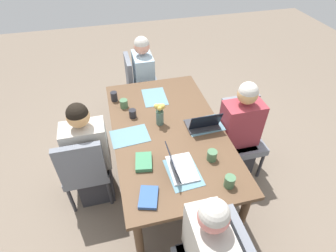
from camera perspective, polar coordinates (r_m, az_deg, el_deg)
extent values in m
plane|color=#756656|center=(3.22, 0.00, -10.67)|extent=(10.00, 10.00, 0.00)
cube|color=brown|center=(2.69, 0.00, -1.12)|extent=(1.88, 1.08, 0.04)
cylinder|color=brown|center=(3.54, -10.68, 2.31)|extent=(0.07, 0.07, 0.70)
cylinder|color=brown|center=(2.43, -6.10, -23.14)|extent=(0.07, 0.07, 0.70)
cylinder|color=brown|center=(3.66, 3.72, 4.54)|extent=(0.07, 0.07, 0.70)
cylinder|color=brown|center=(2.60, 15.36, -18.04)|extent=(0.07, 0.07, 0.70)
cube|color=slate|center=(3.89, -5.10, 7.91)|extent=(0.44, 0.44, 0.08)
cube|color=slate|center=(3.73, -8.26, 10.88)|extent=(0.42, 0.06, 0.45)
cylinder|color=#333338|center=(4.19, -2.81, 7.08)|extent=(0.04, 0.04, 0.37)
cylinder|color=#333338|center=(3.89, -1.65, 4.05)|extent=(0.04, 0.04, 0.37)
cylinder|color=#333338|center=(4.15, -7.98, 6.31)|extent=(0.04, 0.04, 0.37)
cylinder|color=#333338|center=(3.84, -7.19, 3.19)|extent=(0.04, 0.04, 0.37)
cube|color=#2D2D33|center=(3.94, -4.79, 5.20)|extent=(0.34, 0.36, 0.45)
cube|color=#99B7CC|center=(3.68, -5.20, 11.19)|extent=(0.40, 0.24, 0.50)
sphere|color=#DE987F|center=(3.52, -5.58, 16.43)|extent=(0.20, 0.20, 0.20)
sphere|color=beige|center=(3.50, -5.61, 16.87)|extent=(0.19, 0.19, 0.19)
cube|color=slate|center=(2.09, 14.26, -23.82)|extent=(0.42, 0.06, 0.45)
cube|color=#B7B2A8|center=(2.03, 8.38, -23.66)|extent=(0.40, 0.24, 0.50)
sphere|color=#E2867F|center=(1.71, 9.63, -18.32)|extent=(0.20, 0.20, 0.20)
sphere|color=beige|center=(1.68, 9.74, -17.80)|extent=(0.19, 0.19, 0.19)
cube|color=slate|center=(3.12, 15.19, -3.39)|extent=(0.44, 0.44, 0.08)
cube|color=slate|center=(3.07, 14.53, 2.53)|extent=(0.06, 0.42, 0.45)
cylinder|color=#333338|center=(3.26, 18.94, -7.85)|extent=(0.04, 0.04, 0.37)
cylinder|color=#333338|center=(3.10, 12.82, -9.39)|extent=(0.04, 0.04, 0.37)
cylinder|color=#333338|center=(3.47, 16.00, -3.35)|extent=(0.04, 0.04, 0.37)
cylinder|color=#333338|center=(3.32, 10.20, -4.55)|extent=(0.04, 0.04, 0.37)
cube|color=#2D2D33|center=(3.23, 13.67, -5.94)|extent=(0.36, 0.34, 0.45)
cube|color=#93333D|center=(2.91, 15.13, 0.47)|extent=(0.24, 0.40, 0.50)
sphere|color=tan|center=(2.69, 16.49, 6.47)|extent=(0.20, 0.20, 0.20)
sphere|color=beige|center=(2.67, 16.61, 6.99)|extent=(0.19, 0.19, 0.19)
cube|color=slate|center=(2.89, -16.91, -8.45)|extent=(0.44, 0.44, 0.08)
cube|color=slate|center=(2.57, -17.96, -7.74)|extent=(0.06, 0.42, 0.45)
cylinder|color=#333338|center=(3.21, -19.58, -9.03)|extent=(0.04, 0.04, 0.37)
cylinder|color=#333338|center=(3.16, -12.78, -8.04)|extent=(0.04, 0.04, 0.37)
cylinder|color=#333338|center=(2.97, -19.69, -14.54)|extent=(0.04, 0.04, 0.37)
cylinder|color=#333338|center=(2.92, -12.20, -13.55)|extent=(0.04, 0.04, 0.37)
cube|color=#2D2D33|center=(3.02, -15.09, -10.58)|extent=(0.36, 0.34, 0.45)
cube|color=#B7B2A8|center=(2.68, -16.84, -4.21)|extent=(0.24, 0.40, 0.50)
sphere|color=#E4A768|center=(2.44, -18.49, 1.94)|extent=(0.20, 0.20, 0.20)
sphere|color=black|center=(2.42, -18.64, 2.49)|extent=(0.19, 0.19, 0.19)
cylinder|color=#4C6B60|center=(2.70, -1.74, 1.75)|extent=(0.08, 0.08, 0.15)
sphere|color=gold|center=(2.59, -1.75, 3.75)|extent=(0.05, 0.05, 0.05)
cylinder|color=#477A3D|center=(2.61, -1.74, 3.16)|extent=(0.01, 0.01, 0.07)
sphere|color=gold|center=(2.63, -1.22, 4.16)|extent=(0.06, 0.06, 0.06)
cylinder|color=#477A3D|center=(2.65, -1.21, 3.67)|extent=(0.01, 0.01, 0.06)
sphere|color=gold|center=(2.65, -1.80, 4.08)|extent=(0.07, 0.07, 0.07)
cylinder|color=#477A3D|center=(2.67, -1.79, 3.72)|extent=(0.01, 0.01, 0.04)
sphere|color=gold|center=(2.61, -2.46, 4.19)|extent=(0.05, 0.05, 0.05)
cylinder|color=#477A3D|center=(2.63, -2.44, 3.56)|extent=(0.01, 0.01, 0.07)
cube|color=slate|center=(3.12, -2.85, 6.14)|extent=(0.37, 0.27, 0.00)
cube|color=slate|center=(2.30, 3.25, -9.75)|extent=(0.37, 0.28, 0.00)
cube|color=slate|center=(2.75, 7.68, 0.20)|extent=(0.27, 0.37, 0.00)
cube|color=slate|center=(2.63, -8.06, -2.12)|extent=(0.29, 0.38, 0.00)
cube|color=#38383D|center=(2.74, 7.20, 0.30)|extent=(0.22, 0.32, 0.02)
cube|color=black|center=(2.62, 7.94, 0.93)|extent=(0.07, 0.31, 0.19)
cube|color=silver|center=(2.32, 3.01, -8.90)|extent=(0.32, 0.22, 0.02)
cube|color=black|center=(2.22, 1.07, -7.59)|extent=(0.31, 0.06, 0.19)
cylinder|color=#232328|center=(2.82, -7.48, 2.62)|extent=(0.08, 0.08, 0.09)
cylinder|color=#47704C|center=(2.97, -9.31, 4.69)|extent=(0.09, 0.09, 0.09)
cylinder|color=#232328|center=(3.09, -11.32, 6.15)|extent=(0.07, 0.07, 0.11)
cylinder|color=#47704C|center=(2.23, 12.88, -11.35)|extent=(0.09, 0.09, 0.10)
cylinder|color=#47704C|center=(2.39, 9.27, -6.15)|extent=(0.09, 0.09, 0.10)
cube|color=#335693|center=(2.14, -4.14, -14.79)|extent=(0.23, 0.19, 0.03)
cube|color=#3D7F56|center=(2.36, -5.15, -7.55)|extent=(0.22, 0.17, 0.04)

